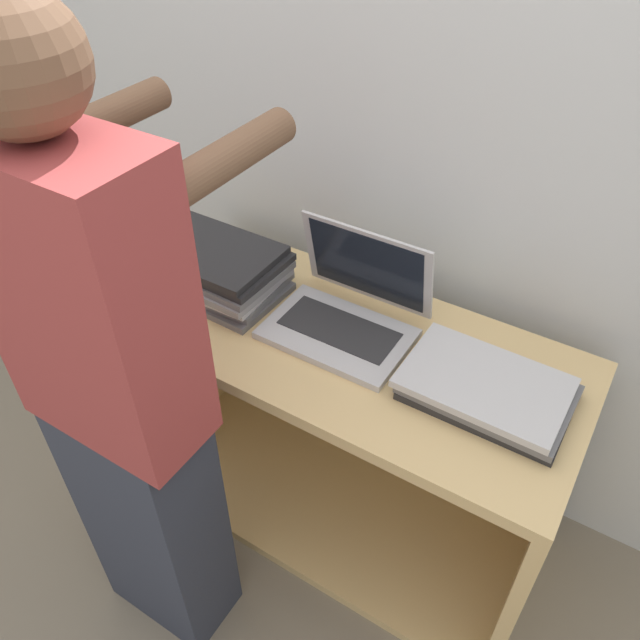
# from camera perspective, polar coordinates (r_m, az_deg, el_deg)

# --- Properties ---
(ground_plane) EXTENTS (12.00, 12.00, 0.00)m
(ground_plane) POSITION_cam_1_polar(r_m,az_deg,el_deg) (2.11, -3.10, -21.87)
(ground_plane) COLOR #756B5B
(wall_back) EXTENTS (8.00, 0.05, 2.40)m
(wall_back) POSITION_cam_1_polar(r_m,az_deg,el_deg) (1.71, 8.87, 17.09)
(wall_back) COLOR silver
(wall_back) RESTS_ON ground_plane
(cart) EXTENTS (1.30, 0.57, 0.77)m
(cart) POSITION_cam_1_polar(r_m,az_deg,el_deg) (1.96, 2.48, -8.66)
(cart) COLOR tan
(cart) RESTS_ON ground_plane
(laptop_open) EXTENTS (0.37, 0.30, 0.26)m
(laptop_open) POSITION_cam_1_polar(r_m,az_deg,el_deg) (1.64, 2.50, 0.84)
(laptop_open) COLOR #B7B7BC
(laptop_open) RESTS_ON cart
(laptop_stack_left) EXTENTS (0.40, 0.27, 0.14)m
(laptop_stack_left) POSITION_cam_1_polar(r_m,az_deg,el_deg) (1.79, -9.57, 4.69)
(laptop_stack_left) COLOR slate
(laptop_stack_left) RESTS_ON cart
(laptop_stack_right) EXTENTS (0.39, 0.25, 0.06)m
(laptop_stack_right) POSITION_cam_1_polar(r_m,az_deg,el_deg) (1.52, 15.03, -6.10)
(laptop_stack_right) COLOR #232326
(laptop_stack_right) RESTS_ON cart
(person) EXTENTS (0.40, 0.53, 1.68)m
(person) POSITION_cam_1_polar(r_m,az_deg,el_deg) (1.43, -17.63, -7.36)
(person) COLOR #2D3342
(person) RESTS_ON ground_plane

